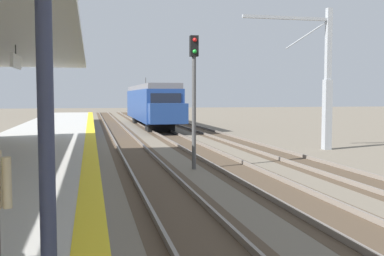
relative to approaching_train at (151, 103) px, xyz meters
name	(u,v)px	position (x,y,z in m)	size (l,w,h in m)	color
station_platform	(23,167)	(-7.80, -25.92, -1.73)	(5.00, 80.00, 0.91)	#B7B5AD
track_pair_nearest_platform	(140,159)	(-3.40, -21.92, -2.13)	(2.34, 120.00, 0.16)	#4C3D2D
track_pair_middle	(213,157)	(0.00, -21.92, -2.13)	(2.34, 120.00, 0.16)	#4C3D2D
track_pair_far_side	(280,155)	(3.40, -21.92, -2.13)	(2.34, 120.00, 0.16)	#4C3D2D
approaching_train	(151,103)	(0.00, 0.00, 0.00)	(2.93, 19.60, 4.76)	navy
rail_signal_post	(194,88)	(-1.59, -24.94, 1.02)	(0.32, 0.34, 5.20)	#4C4C4C
catenary_pylon_far_side	(323,82)	(6.53, -20.14, 1.43)	(5.00, 0.40, 7.50)	#9EA3A8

